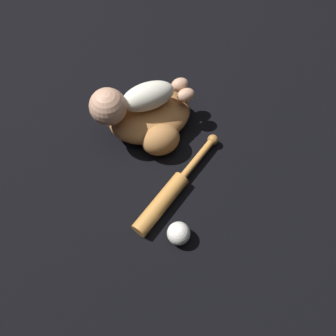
{
  "coord_description": "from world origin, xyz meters",
  "views": [
    {
      "loc": [
        0.18,
        0.69,
        0.97
      ],
      "look_at": [
        -0.01,
        0.23,
        0.08
      ],
      "focal_mm": 35.0,
      "sensor_mm": 36.0,
      "label": 1
    }
  ],
  "objects_px": {
    "baby_figure": "(132,101)",
    "baseball_bat": "(170,192)",
    "baseball": "(179,233)",
    "baseball_glove": "(152,120)"
  },
  "relations": [
    {
      "from": "baseball_glove",
      "to": "baseball",
      "type": "distance_m",
      "value": 0.41
    },
    {
      "from": "baseball",
      "to": "baseball_bat",
      "type": "bearing_deg",
      "value": -101.83
    },
    {
      "from": "baseball_glove",
      "to": "baby_figure",
      "type": "bearing_deg",
      "value": -17.3
    },
    {
      "from": "baseball_glove",
      "to": "baseball",
      "type": "height_order",
      "value": "baseball_glove"
    },
    {
      "from": "baseball_glove",
      "to": "baseball_bat",
      "type": "distance_m",
      "value": 0.27
    },
    {
      "from": "baseball_glove",
      "to": "baseball_bat",
      "type": "bearing_deg",
      "value": 80.92
    },
    {
      "from": "baseball",
      "to": "baby_figure",
      "type": "bearing_deg",
      "value": -92.02
    },
    {
      "from": "baby_figure",
      "to": "baseball_bat",
      "type": "relative_size",
      "value": 0.91
    },
    {
      "from": "baseball_bat",
      "to": "baby_figure",
      "type": "bearing_deg",
      "value": -87.33
    },
    {
      "from": "baby_figure",
      "to": "baseball_bat",
      "type": "xyz_separation_m",
      "value": [
        -0.01,
        0.29,
        -0.13
      ]
    }
  ]
}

